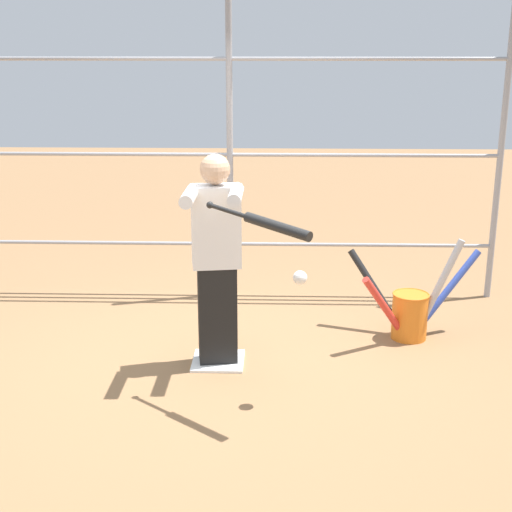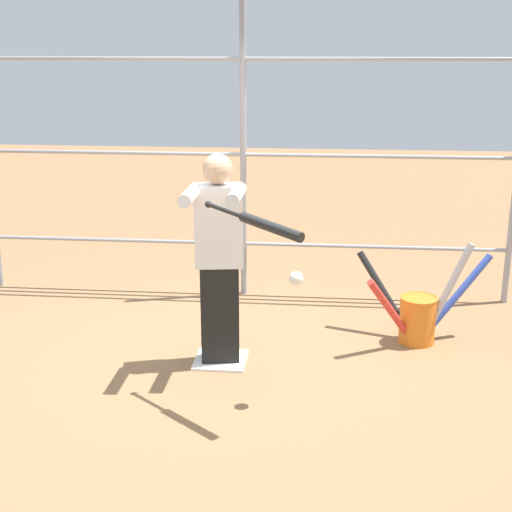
{
  "view_description": "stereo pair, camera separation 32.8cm",
  "coord_description": "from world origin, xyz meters",
  "px_view_note": "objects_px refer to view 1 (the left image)",
  "views": [
    {
      "loc": [
        -0.46,
        5.1,
        2.39
      ],
      "look_at": [
        -0.3,
        0.24,
        0.94
      ],
      "focal_mm": 50.0,
      "sensor_mm": 36.0,
      "label": 1
    },
    {
      "loc": [
        -0.78,
        5.08,
        2.39
      ],
      "look_at": [
        -0.3,
        0.24,
        0.94
      ],
      "focal_mm": 50.0,
      "sensor_mm": 36.0,
      "label": 2
    }
  ],
  "objects_px": {
    "batter": "(216,255)",
    "baseball_bat_swinging": "(268,224)",
    "bat_bucket": "(411,310)",
    "softball_in_flight": "(300,278)"
  },
  "relations": [
    {
      "from": "batter",
      "to": "baseball_bat_swinging",
      "type": "height_order",
      "value": "batter"
    },
    {
      "from": "baseball_bat_swinging",
      "to": "bat_bucket",
      "type": "bearing_deg",
      "value": -131.9
    },
    {
      "from": "batter",
      "to": "softball_in_flight",
      "type": "distance_m",
      "value": 0.85
    },
    {
      "from": "baseball_bat_swinging",
      "to": "softball_in_flight",
      "type": "xyz_separation_m",
      "value": [
        -0.21,
        -0.17,
        -0.41
      ]
    },
    {
      "from": "softball_in_flight",
      "to": "bat_bucket",
      "type": "distance_m",
      "value": 1.64
    },
    {
      "from": "batter",
      "to": "softball_in_flight",
      "type": "bearing_deg",
      "value": 135.96
    },
    {
      "from": "batter",
      "to": "baseball_bat_swinging",
      "type": "relative_size",
      "value": 2.35
    },
    {
      "from": "baseball_bat_swinging",
      "to": "bat_bucket",
      "type": "distance_m",
      "value": 2.07
    },
    {
      "from": "baseball_bat_swinging",
      "to": "softball_in_flight",
      "type": "height_order",
      "value": "baseball_bat_swinging"
    },
    {
      "from": "batter",
      "to": "baseball_bat_swinging",
      "type": "distance_m",
      "value": 0.96
    }
  ]
}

